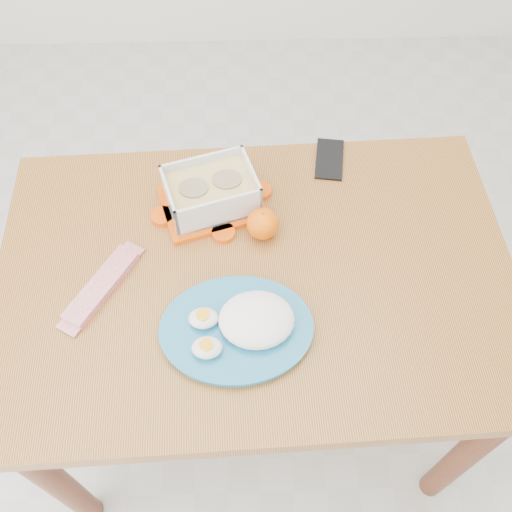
{
  "coord_description": "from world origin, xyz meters",
  "views": [
    {
      "loc": [
        0.17,
        -0.74,
        1.77
      ],
      "look_at": [
        0.19,
        -0.1,
        0.81
      ],
      "focal_mm": 40.0,
      "sensor_mm": 36.0,
      "label": 1
    }
  ],
  "objects_px": {
    "dining_table": "(256,297)",
    "smartphone": "(329,159)",
    "food_container": "(211,192)",
    "orange_fruit": "(263,224)",
    "rice_plate": "(243,325)"
  },
  "relations": [
    {
      "from": "dining_table",
      "to": "smartphone",
      "type": "height_order",
      "value": "smartphone"
    },
    {
      "from": "food_container",
      "to": "orange_fruit",
      "type": "distance_m",
      "value": 0.14
    },
    {
      "from": "orange_fruit",
      "to": "rice_plate",
      "type": "height_order",
      "value": "rice_plate"
    },
    {
      "from": "orange_fruit",
      "to": "smartphone",
      "type": "height_order",
      "value": "orange_fruit"
    },
    {
      "from": "dining_table",
      "to": "orange_fruit",
      "type": "height_order",
      "value": "orange_fruit"
    },
    {
      "from": "food_container",
      "to": "dining_table",
      "type": "bearing_deg",
      "value": -79.7
    },
    {
      "from": "food_container",
      "to": "orange_fruit",
      "type": "relative_size",
      "value": 3.71
    },
    {
      "from": "food_container",
      "to": "smartphone",
      "type": "xyz_separation_m",
      "value": [
        0.28,
        0.13,
        -0.04
      ]
    },
    {
      "from": "rice_plate",
      "to": "smartphone",
      "type": "bearing_deg",
      "value": 62.23
    },
    {
      "from": "food_container",
      "to": "orange_fruit",
      "type": "bearing_deg",
      "value": -53.61
    },
    {
      "from": "dining_table",
      "to": "smartphone",
      "type": "relative_size",
      "value": 8.7
    },
    {
      "from": "food_container",
      "to": "orange_fruit",
      "type": "height_order",
      "value": "food_container"
    },
    {
      "from": "food_container",
      "to": "smartphone",
      "type": "height_order",
      "value": "food_container"
    },
    {
      "from": "dining_table",
      "to": "food_container",
      "type": "bearing_deg",
      "value": 115.08
    },
    {
      "from": "orange_fruit",
      "to": "smartphone",
      "type": "xyz_separation_m",
      "value": [
        0.17,
        0.22,
        -0.03
      ]
    }
  ]
}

